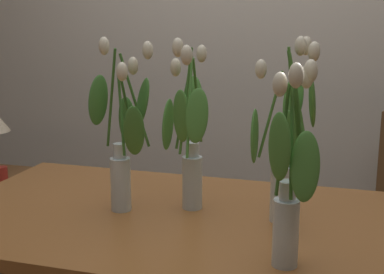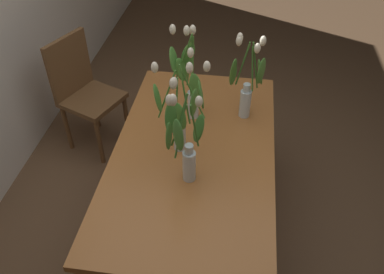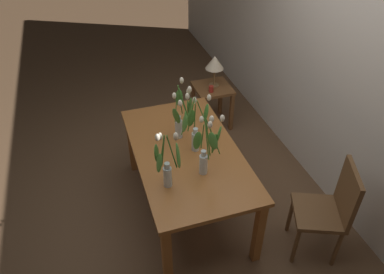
{
  "view_description": "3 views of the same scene",
  "coord_description": "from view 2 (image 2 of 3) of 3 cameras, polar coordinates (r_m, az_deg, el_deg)",
  "views": [
    {
      "loc": [
        0.5,
        -1.57,
        1.37
      ],
      "look_at": [
        0.01,
        0.08,
        0.99
      ],
      "focal_mm": 49.82,
      "sensor_mm": 36.0,
      "label": 1
    },
    {
      "loc": [
        -1.64,
        -0.22,
        2.27
      ],
      "look_at": [
        -0.1,
        -0.0,
        0.92
      ],
      "focal_mm": 37.42,
      "sensor_mm": 36.0,
      "label": 2
    },
    {
      "loc": [
        2.41,
        -0.73,
        2.83
      ],
      "look_at": [
        0.0,
        0.05,
        0.88
      ],
      "focal_mm": 34.62,
      "sensor_mm": 36.0,
      "label": 3
    }
  ],
  "objects": [
    {
      "name": "tulip_vase_0",
      "position": [
        2.11,
        -1.56,
        2.96
      ],
      "size": [
        0.18,
        0.29,
        0.57
      ],
      "color": "silver",
      "rests_on": "dining_table"
    },
    {
      "name": "tulip_vase_1",
      "position": [
        1.94,
        -1.08,
        -1.07
      ],
      "size": [
        0.23,
        0.21,
        0.57
      ],
      "color": "silver",
      "rests_on": "dining_table"
    },
    {
      "name": "dining_chair",
      "position": [
        3.23,
        -15.23,
        6.65
      ],
      "size": [
        0.52,
        0.52,
        0.93
      ],
      "color": "brown",
      "rests_on": "ground"
    },
    {
      "name": "dining_table",
      "position": [
        2.31,
        0.23,
        -3.61
      ],
      "size": [
        1.6,
        0.9,
        0.74
      ],
      "color": "#A3602D",
      "rests_on": "ground"
    },
    {
      "name": "tulip_vase_3",
      "position": [
        2.4,
        7.75,
        7.41
      ],
      "size": [
        0.13,
        0.22,
        0.53
      ],
      "color": "silver",
      "rests_on": "dining_table"
    },
    {
      "name": "tulip_vase_2",
      "position": [
        2.36,
        -0.4,
        7.73
      ],
      "size": [
        0.2,
        0.22,
        0.58
      ],
      "color": "silver",
      "rests_on": "dining_table"
    },
    {
      "name": "ground_plane",
      "position": [
        2.8,
        0.2,
        -13.13
      ],
      "size": [
        18.0,
        18.0,
        0.0
      ],
      "primitive_type": "plane",
      "color": "brown"
    }
  ]
}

